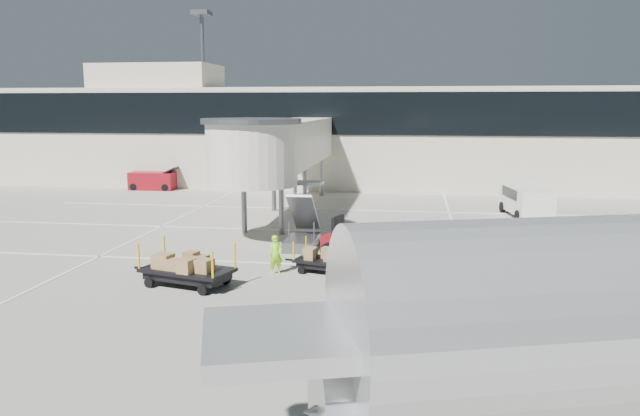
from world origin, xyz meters
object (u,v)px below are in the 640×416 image
(box_cart_far, at_px, (192,270))
(minivan, at_px, (525,199))
(belt_loader, at_px, (153,181))
(ground_worker, at_px, (276,255))
(suitcase_cart, at_px, (433,242))
(baggage_tug, at_px, (356,243))
(box_cart_near, at_px, (328,261))

(box_cart_far, distance_m, minivan, 22.57)
(minivan, bearing_deg, belt_loader, 155.07)
(box_cart_far, xyz_separation_m, ground_worker, (2.72, 2.15, 0.15))
(ground_worker, distance_m, belt_loader, 27.44)
(belt_loader, bearing_deg, minivan, -17.19)
(box_cart_far, relative_size, belt_loader, 1.11)
(suitcase_cart, xyz_separation_m, ground_worker, (-6.27, -4.69, 0.32))
(baggage_tug, distance_m, box_cart_far, 7.72)
(baggage_tug, relative_size, ground_worker, 1.91)
(suitcase_cart, bearing_deg, baggage_tug, -168.28)
(box_cart_near, bearing_deg, baggage_tug, 87.08)
(box_cart_far, distance_m, belt_loader, 27.95)
(box_cart_far, xyz_separation_m, belt_loader, (-12.40, 25.04, 0.06))
(suitcase_cart, xyz_separation_m, minivan, (5.74, 10.23, 0.61))
(baggage_tug, xyz_separation_m, belt_loader, (-18.01, 19.74, 0.04))
(suitcase_cart, relative_size, minivan, 0.68)
(suitcase_cart, distance_m, ground_worker, 7.84)
(suitcase_cart, relative_size, box_cart_far, 0.80)
(box_cart_near, relative_size, ground_worker, 2.13)
(minivan, bearing_deg, box_cart_near, -133.24)
(suitcase_cart, distance_m, box_cart_far, 11.31)
(suitcase_cart, bearing_deg, box_cart_far, -155.50)
(suitcase_cart, distance_m, belt_loader, 28.09)
(baggage_tug, relative_size, suitcase_cart, 0.88)
(box_cart_far, xyz_separation_m, minivan, (14.74, 17.08, 0.44))
(baggage_tug, height_order, box_cart_near, baggage_tug)
(suitcase_cart, height_order, ground_worker, ground_worker)
(baggage_tug, bearing_deg, ground_worker, -115.00)
(box_cart_far, height_order, minivan, minivan)
(suitcase_cart, height_order, box_cart_far, box_cart_far)
(baggage_tug, height_order, ground_worker, baggage_tug)
(ground_worker, bearing_deg, suitcase_cart, 6.33)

